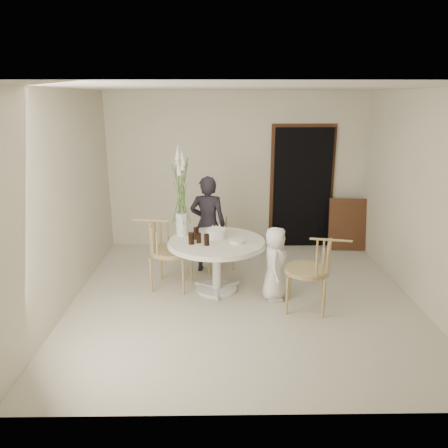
{
  "coord_description": "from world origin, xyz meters",
  "views": [
    {
      "loc": [
        -0.33,
        -5.34,
        2.58
      ],
      "look_at": [
        -0.25,
        0.3,
        0.95
      ],
      "focal_mm": 35.0,
      "sensor_mm": 36.0,
      "label": 1
    }
  ],
  "objects_px": {
    "birthday_cake": "(216,233)",
    "flower_vase": "(181,193)",
    "table": "(217,248)",
    "chair_far": "(213,231)",
    "chair_right": "(318,264)",
    "chair_left": "(161,244)",
    "boy": "(275,263)",
    "girl": "(208,224)"
  },
  "relations": [
    {
      "from": "flower_vase",
      "to": "boy",
      "type": "bearing_deg",
      "value": -22.6
    },
    {
      "from": "chair_left",
      "to": "birthday_cake",
      "type": "bearing_deg",
      "value": -82.8
    },
    {
      "from": "chair_right",
      "to": "girl",
      "type": "relative_size",
      "value": 0.64
    },
    {
      "from": "boy",
      "to": "flower_vase",
      "type": "height_order",
      "value": "flower_vase"
    },
    {
      "from": "chair_right",
      "to": "flower_vase",
      "type": "relative_size",
      "value": 0.76
    },
    {
      "from": "chair_far",
      "to": "chair_right",
      "type": "distance_m",
      "value": 2.02
    },
    {
      "from": "girl",
      "to": "flower_vase",
      "type": "height_order",
      "value": "flower_vase"
    },
    {
      "from": "chair_far",
      "to": "flower_vase",
      "type": "relative_size",
      "value": 0.7
    },
    {
      "from": "girl",
      "to": "boy",
      "type": "bearing_deg",
      "value": 138.86
    },
    {
      "from": "chair_far",
      "to": "chair_left",
      "type": "bearing_deg",
      "value": -154.35
    },
    {
      "from": "boy",
      "to": "birthday_cake",
      "type": "relative_size",
      "value": 3.71
    },
    {
      "from": "chair_right",
      "to": "birthday_cake",
      "type": "relative_size",
      "value": 3.58
    },
    {
      "from": "chair_far",
      "to": "birthday_cake",
      "type": "bearing_deg",
      "value": -108.87
    },
    {
      "from": "chair_right",
      "to": "chair_far",
      "type": "bearing_deg",
      "value": -126.66
    },
    {
      "from": "girl",
      "to": "boy",
      "type": "xyz_separation_m",
      "value": [
        0.9,
        -1.01,
        -0.25
      ]
    },
    {
      "from": "table",
      "to": "chair_far",
      "type": "height_order",
      "value": "chair_far"
    },
    {
      "from": "chair_far",
      "to": "chair_right",
      "type": "relative_size",
      "value": 0.93
    },
    {
      "from": "flower_vase",
      "to": "chair_far",
      "type": "bearing_deg",
      "value": 58.7
    },
    {
      "from": "chair_far",
      "to": "chair_left",
      "type": "xyz_separation_m",
      "value": [
        -0.71,
        -0.8,
        0.06
      ]
    },
    {
      "from": "boy",
      "to": "birthday_cake",
      "type": "bearing_deg",
      "value": 75.13
    },
    {
      "from": "chair_right",
      "to": "boy",
      "type": "height_order",
      "value": "boy"
    },
    {
      "from": "table",
      "to": "chair_far",
      "type": "distance_m",
      "value": 0.95
    },
    {
      "from": "birthday_cake",
      "to": "flower_vase",
      "type": "bearing_deg",
      "value": 162.71
    },
    {
      "from": "birthday_cake",
      "to": "flower_vase",
      "type": "height_order",
      "value": "flower_vase"
    },
    {
      "from": "girl",
      "to": "birthday_cake",
      "type": "relative_size",
      "value": 5.56
    },
    {
      "from": "boy",
      "to": "flower_vase",
      "type": "xyz_separation_m",
      "value": [
        -1.25,
        0.52,
        0.83
      ]
    },
    {
      "from": "birthday_cake",
      "to": "flower_vase",
      "type": "xyz_separation_m",
      "value": [
        -0.48,
        0.15,
        0.53
      ]
    },
    {
      "from": "chair_right",
      "to": "boy",
      "type": "xyz_separation_m",
      "value": [
        -0.49,
        0.33,
        -0.12
      ]
    },
    {
      "from": "table",
      "to": "chair_right",
      "type": "height_order",
      "value": "chair_right"
    },
    {
      "from": "girl",
      "to": "chair_far",
      "type": "bearing_deg",
      "value": -102.45
    },
    {
      "from": "girl",
      "to": "boy",
      "type": "relative_size",
      "value": 1.5
    },
    {
      "from": "girl",
      "to": "boy",
      "type": "distance_m",
      "value": 1.37
    },
    {
      "from": "table",
      "to": "boy",
      "type": "height_order",
      "value": "boy"
    },
    {
      "from": "chair_far",
      "to": "girl",
      "type": "distance_m",
      "value": 0.27
    },
    {
      "from": "table",
      "to": "girl",
      "type": "distance_m",
      "value": 0.77
    },
    {
      "from": "flower_vase",
      "to": "chair_left",
      "type": "bearing_deg",
      "value": -159.7
    },
    {
      "from": "boy",
      "to": "flower_vase",
      "type": "bearing_deg",
      "value": 78.21
    },
    {
      "from": "girl",
      "to": "boy",
      "type": "height_order",
      "value": "girl"
    },
    {
      "from": "chair_far",
      "to": "birthday_cake",
      "type": "xyz_separation_m",
      "value": [
        0.06,
        -0.84,
        0.22
      ]
    },
    {
      "from": "chair_right",
      "to": "birthday_cake",
      "type": "distance_m",
      "value": 1.45
    },
    {
      "from": "chair_right",
      "to": "chair_left",
      "type": "xyz_separation_m",
      "value": [
        -2.03,
        0.74,
        0.02
      ]
    },
    {
      "from": "birthday_cake",
      "to": "chair_left",
      "type": "bearing_deg",
      "value": 176.95
    }
  ]
}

